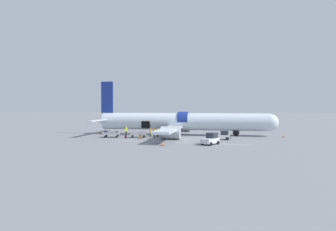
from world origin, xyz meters
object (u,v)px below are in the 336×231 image
Objects in this scene: suitcase_on_tarmac_upright at (140,137)px; suitcase_on_tarmac_spare at (126,137)px; baggage_cart_loading at (139,135)px; baggage_cart_queued at (112,134)px; ground_crew_driver at (163,131)px; baggage_tug_lead at (211,140)px; airplane at (181,122)px; ground_crew_loader_b at (126,131)px; ground_crew_loader_a at (157,132)px; baggage_tug_mid at (222,136)px; ground_crew_supervisor at (154,132)px; ground_crew_helper at (151,132)px.

suitcase_on_tarmac_upright reaches higher than suitcase_on_tarmac_spare.
baggage_cart_queued reaches higher than baggage_cart_loading.
ground_crew_driver reaches higher than baggage_cart_queued.
baggage_cart_queued is at bearing 157.84° from baggage_tug_lead.
airplane is 9.42m from baggage_cart_loading.
baggage_cart_loading is at bearing 111.04° from suitcase_on_tarmac_upright.
ground_crew_loader_b is at bearing -161.16° from airplane.
ground_crew_loader_b is (-16.45, 10.77, 0.19)m from baggage_tug_lead.
ground_crew_driver reaches higher than ground_crew_loader_a.
baggage_cart_queued is (-11.77, -6.82, -1.97)m from airplane.
airplane is 12.03m from suitcase_on_tarmac_spare.
suitcase_on_tarmac_upright is (-13.93, -1.22, -0.31)m from baggage_tug_mid.
airplane is at bearing 30.10° from baggage_cart_queued.
airplane is 62.98× the size of suitcase_on_tarmac_spare.
baggage_tug_lead is 0.87× the size of baggage_cart_loading.
baggage_tug_lead is 1.87× the size of ground_crew_driver.
suitcase_on_tarmac_spare is (3.09, -1.20, -0.32)m from baggage_cart_queued.
baggage_tug_mid is 12.29m from ground_crew_supervisor.
baggage_cart_queued is 6.21m from suitcase_on_tarmac_upright.
baggage_tug_lead is 13.92m from ground_crew_loader_a.
baggage_tug_mid is at bearing -14.86° from ground_crew_helper.
baggage_tug_mid reaches higher than suitcase_on_tarmac_spare.
baggage_cart_loading is at bearing -40.18° from ground_crew_loader_b.
ground_crew_loader_b is (-10.08, -3.44, -1.60)m from airplane.
baggage_cart_loading is at bearing 175.37° from baggage_tug_mid.
ground_crew_helper is 2.01× the size of suitcase_on_tarmac_upright.
baggage_cart_loading is 2.55× the size of ground_crew_helper.
baggage_cart_loading is at bearing 43.23° from suitcase_on_tarmac_spare.
ground_crew_driver is 1.03× the size of ground_crew_supervisor.
airplane reaches higher than ground_crew_supervisor.
baggage_cart_queued is at bearing -162.83° from ground_crew_driver.
suitcase_on_tarmac_upright is at bearing -68.96° from baggage_cart_loading.
baggage_tug_lead is 15.38m from baggage_cart_loading.
ground_crew_loader_a is 1.59m from ground_crew_helper.
ground_crew_supervisor reaches higher than baggage_tug_mid.
baggage_cart_loading is 2.62m from suitcase_on_tarmac_spare.
ground_crew_loader_a reaches higher than baggage_cart_loading.
ground_crew_driver reaches higher than suitcase_on_tarmac_upright.
baggage_cart_loading is 2.79m from ground_crew_supervisor.
ground_crew_loader_a is 0.93× the size of ground_crew_loader_b.
baggage_cart_queued is 7.23m from ground_crew_helper.
baggage_tug_lead is 0.86× the size of baggage_cart_queued.
ground_crew_driver is (-10.82, 3.41, 0.32)m from baggage_tug_mid.
ground_crew_supervisor is 2.06m from ground_crew_helper.
ground_crew_loader_b reaches higher than baggage_cart_loading.
baggage_tug_mid is at bearing 5.01° from suitcase_on_tarmac_upright.
ground_crew_driver reaches higher than suitcase_on_tarmac_spare.
airplane reaches higher than baggage_cart_queued.
ground_crew_loader_b is (-18.17, 4.00, 0.28)m from baggage_tug_mid.
ground_crew_supervisor is at bearing -58.41° from ground_crew_helper.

